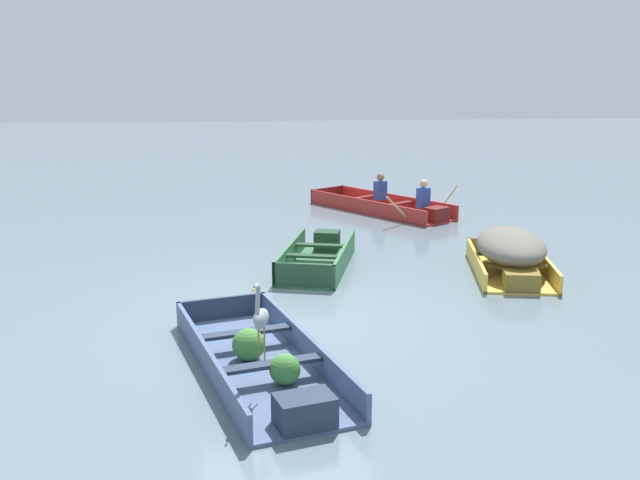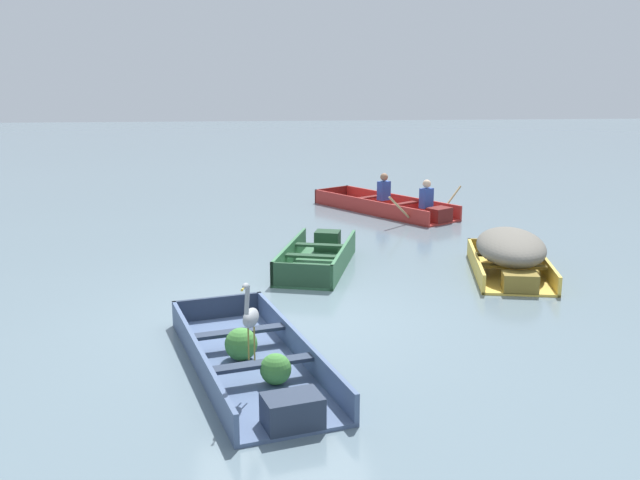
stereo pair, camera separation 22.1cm
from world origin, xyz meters
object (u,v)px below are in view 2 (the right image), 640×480
Objects in this scene: skiff_green_near_moored at (318,258)px; dinghy_slate_blue_foreground at (254,362)px; skiff_yellow_mid_moored at (511,251)px; heron_on_dinghy at (250,316)px; rowboat_red_with_crew at (390,206)px.

dinghy_slate_blue_foreground is at bearing -104.51° from skiff_green_near_moored.
dinghy_slate_blue_foreground is 5.42m from skiff_yellow_mid_moored.
dinghy_slate_blue_foreground is 1.32× the size of skiff_green_near_moored.
dinghy_slate_blue_foreground is 4.45m from skiff_green_near_moored.
skiff_green_near_moored is 3.15m from skiff_yellow_mid_moored.
dinghy_slate_blue_foreground is at bearing 87.73° from heron_on_dinghy.
rowboat_red_with_crew reaches higher than skiff_green_near_moored.
heron_on_dinghy is at bearing -109.09° from rowboat_red_with_crew.
skiff_yellow_mid_moored is at bearing -80.29° from rowboat_red_with_crew.
rowboat_red_with_crew reaches higher than dinghy_slate_blue_foreground.
dinghy_slate_blue_foreground is 9.36m from rowboat_red_with_crew.
skiff_yellow_mid_moored reaches higher than skiff_green_near_moored.
skiff_yellow_mid_moored is at bearing 40.09° from dinghy_slate_blue_foreground.
skiff_yellow_mid_moored is at bearing -15.14° from skiff_green_near_moored.
heron_on_dinghy is (-1.14, -4.94, 0.73)m from skiff_green_near_moored.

